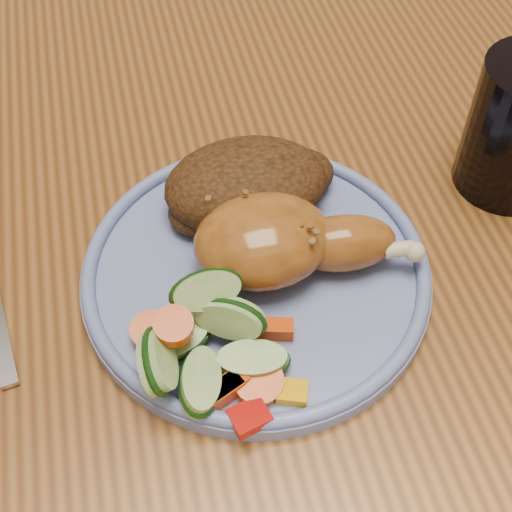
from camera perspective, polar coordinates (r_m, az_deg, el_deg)
The scene contains 8 objects.
ground at distance 1.22m, azimuth 2.66°, elevation -19.03°, with size 4.00×4.00×0.00m, color #54331C.
dining_table at distance 0.64m, azimuth 4.83°, elevation 1.45°, with size 0.90×1.40×0.75m.
chair_far at distance 1.22m, azimuth -4.41°, elevation 18.48°, with size 0.42×0.42×0.91m.
plate at distance 0.50m, azimuth 0.00°, elevation -1.51°, with size 0.24×0.24×0.01m, color #6276B6.
plate_rim at distance 0.49m, azimuth 0.00°, elevation -0.73°, with size 0.24×0.24×0.01m, color #6276B6.
chicken_leg at distance 0.48m, azimuth 2.14°, elevation 1.19°, with size 0.15×0.08×0.05m.
rice_pilaf at distance 0.52m, azimuth -0.54°, elevation 5.67°, with size 0.13×0.09×0.05m.
vegetable_pile at distance 0.44m, azimuth -3.92°, elevation -7.28°, with size 0.11×0.11×0.05m.
Camera 1 is at (-0.15, -0.39, 1.15)m, focal length 50.00 mm.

